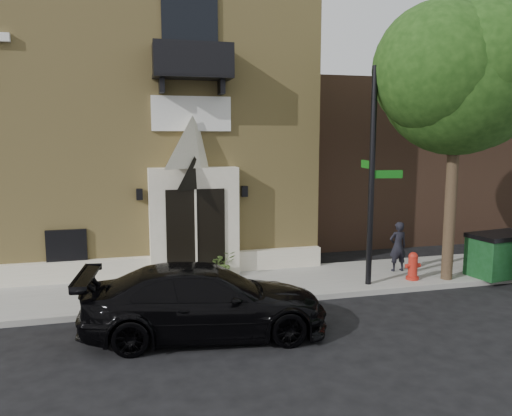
{
  "coord_description": "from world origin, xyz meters",
  "views": [
    {
      "loc": [
        -2.91,
        -11.73,
        4.24
      ],
      "look_at": [
        0.68,
        2.0,
        2.21
      ],
      "focal_mm": 35.0,
      "sensor_mm": 36.0,
      "label": 1
    }
  ],
  "objects_px": {
    "pedestrian_near": "(398,246)",
    "black_sedan": "(205,301)",
    "street_sign": "(372,177)",
    "fire_hydrant": "(413,266)",
    "dumpster": "(501,254)"
  },
  "relations": [
    {
      "from": "black_sedan",
      "to": "fire_hydrant",
      "type": "relative_size",
      "value": 6.47
    },
    {
      "from": "dumpster",
      "to": "street_sign",
      "type": "bearing_deg",
      "value": 168.31
    },
    {
      "from": "pedestrian_near",
      "to": "black_sedan",
      "type": "bearing_deg",
      "value": 26.55
    },
    {
      "from": "fire_hydrant",
      "to": "dumpster",
      "type": "relative_size",
      "value": 0.39
    },
    {
      "from": "fire_hydrant",
      "to": "dumpster",
      "type": "distance_m",
      "value": 2.81
    },
    {
      "from": "street_sign",
      "to": "fire_hydrant",
      "type": "relative_size",
      "value": 7.38
    },
    {
      "from": "dumpster",
      "to": "pedestrian_near",
      "type": "relative_size",
      "value": 1.36
    },
    {
      "from": "street_sign",
      "to": "black_sedan",
      "type": "bearing_deg",
      "value": -148.78
    },
    {
      "from": "black_sedan",
      "to": "fire_hydrant",
      "type": "xyz_separation_m",
      "value": [
        6.36,
        2.14,
        -0.21
      ]
    },
    {
      "from": "black_sedan",
      "to": "pedestrian_near",
      "type": "bearing_deg",
      "value": -57.88
    },
    {
      "from": "pedestrian_near",
      "to": "dumpster",
      "type": "bearing_deg",
      "value": 157.28
    },
    {
      "from": "fire_hydrant",
      "to": "pedestrian_near",
      "type": "xyz_separation_m",
      "value": [
        0.06,
        0.94,
        0.37
      ]
    },
    {
      "from": "fire_hydrant",
      "to": "pedestrian_near",
      "type": "bearing_deg",
      "value": 86.53
    },
    {
      "from": "black_sedan",
      "to": "dumpster",
      "type": "relative_size",
      "value": 2.5
    },
    {
      "from": "fire_hydrant",
      "to": "pedestrian_near",
      "type": "height_order",
      "value": "pedestrian_near"
    }
  ]
}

